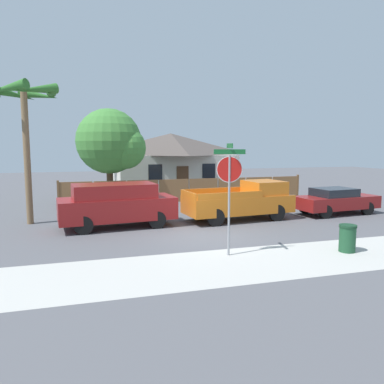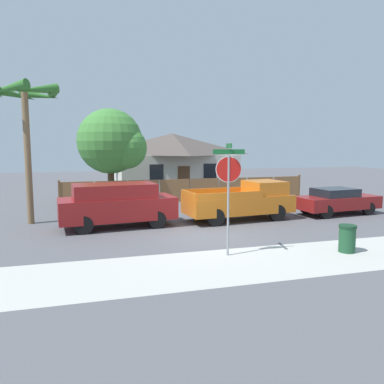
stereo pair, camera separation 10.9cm
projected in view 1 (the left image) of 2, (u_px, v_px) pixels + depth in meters
The scene contains 11 objects.
ground_plane at pixel (205, 236), 14.43m from camera, with size 80.00×80.00×0.00m, color #56565B.
sidewalk_strip at pixel (243, 264), 11.00m from camera, with size 36.00×3.20×0.01m.
wooden_fence at pixel (189, 190), 23.50m from camera, with size 15.64×0.12×1.51m.
house at pixel (171, 160), 30.66m from camera, with size 9.69×7.92×4.48m.
oak_tree at pixel (112, 143), 22.75m from camera, with size 4.16×3.96×5.72m.
palm_tree at pixel (24, 103), 16.05m from camera, with size 2.99×3.21×6.11m.
red_suv at pixel (117, 204), 15.85m from camera, with size 4.97×2.35×1.87m.
orange_pickup at pixel (242, 201), 17.52m from camera, with size 5.18×2.37×1.80m.
parked_sedan at pixel (336, 200), 18.97m from camera, with size 4.40×2.08×1.34m.
stop_sign at pixel (229, 179), 11.56m from camera, with size 0.97×0.88×3.52m.
trash_bin at pixel (347, 238), 12.20m from camera, with size 0.56×0.56×0.90m.
Camera 1 is at (-4.48, -13.40, 3.43)m, focal length 35.00 mm.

